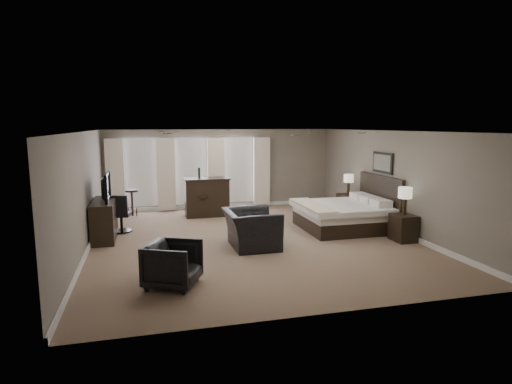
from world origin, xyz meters
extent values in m
cube|color=#77604B|center=(0.00, 0.00, 0.00)|extent=(7.60, 8.60, 0.04)
cube|color=silver|center=(0.00, 0.00, 2.60)|extent=(7.60, 8.60, 0.04)
cube|color=slate|center=(0.00, 4.25, 1.30)|extent=(7.50, 0.04, 2.60)
cube|color=slate|center=(0.00, -4.25, 1.30)|extent=(7.50, 0.04, 2.60)
cube|color=slate|center=(-3.75, 0.00, 1.30)|extent=(0.04, 8.50, 2.60)
cube|color=slate|center=(3.75, 0.00, 1.30)|extent=(0.04, 8.50, 2.60)
cube|color=silver|center=(-2.60, 4.19, 1.25)|extent=(1.15, 0.04, 2.05)
cube|color=silver|center=(-1.00, 4.19, 1.25)|extent=(1.15, 0.04, 2.05)
cube|color=silver|center=(0.60, 4.19, 1.25)|extent=(1.15, 0.04, 2.05)
cube|color=beige|center=(-3.35, 4.07, 1.18)|extent=(0.55, 0.12, 2.30)
cube|color=beige|center=(-1.80, 4.07, 1.18)|extent=(0.55, 0.12, 2.30)
cube|color=beige|center=(-0.20, 4.07, 1.18)|extent=(0.55, 0.12, 2.30)
cube|color=beige|center=(1.35, 4.07, 1.18)|extent=(0.55, 0.12, 2.30)
cube|color=silver|center=(2.58, 0.45, 0.70)|extent=(2.21, 2.11, 1.41)
cube|color=black|center=(3.47, -1.00, 0.32)|extent=(0.48, 0.58, 0.64)
cube|color=black|center=(3.47, 1.90, 0.34)|extent=(0.50, 0.62, 0.67)
cube|color=beige|center=(3.47, -1.00, 0.97)|extent=(0.32, 0.32, 0.66)
cube|color=beige|center=(3.47, 1.90, 0.98)|extent=(0.30, 0.30, 0.61)
cube|color=slate|center=(3.70, 0.45, 1.75)|extent=(0.04, 0.96, 0.56)
cube|color=black|center=(-3.45, 1.01, 0.47)|extent=(0.52, 1.62, 0.94)
imported|color=black|center=(-3.45, 1.01, 1.01)|extent=(0.67, 1.16, 0.15)
imported|color=black|center=(-0.17, -0.59, 0.57)|extent=(0.86, 1.31, 1.14)
imported|color=black|center=(-2.04, -2.57, 0.43)|extent=(1.06, 1.09, 0.86)
cube|color=black|center=(-0.66, 3.02, 0.59)|extent=(1.35, 0.70, 1.17)
cube|color=black|center=(-2.86, 3.61, 0.40)|extent=(0.47, 0.47, 0.80)
cube|color=black|center=(-0.82, 2.75, 0.34)|extent=(0.34, 0.34, 0.67)
cube|color=black|center=(-3.09, 1.58, 0.50)|extent=(0.59, 0.59, 1.00)
camera|label=1|loc=(-2.44, -9.73, 2.75)|focal=30.00mm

